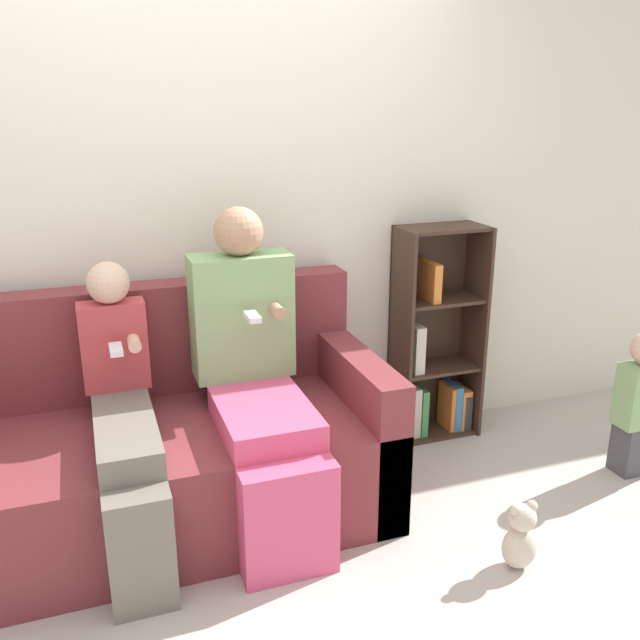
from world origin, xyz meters
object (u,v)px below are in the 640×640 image
(toddler_standing, at_px, (640,401))
(teddy_bear, at_px, (520,537))
(child_seated, at_px, (124,418))
(bookshelf, at_px, (434,350))
(couch, at_px, (158,452))
(adult_seated, at_px, (255,368))

(toddler_standing, distance_m, teddy_bear, 1.08)
(child_seated, distance_m, bookshelf, 1.71)
(couch, xyz_separation_m, bookshelf, (1.50, 0.33, 0.16))
(bookshelf, distance_m, teddy_bear, 1.22)
(couch, distance_m, adult_seated, 0.56)
(adult_seated, distance_m, toddler_standing, 1.86)
(couch, bearing_deg, bookshelf, 12.53)
(couch, distance_m, teddy_bear, 1.52)
(couch, xyz_separation_m, adult_seated, (0.41, -0.09, 0.37))
(adult_seated, bearing_deg, teddy_bear, -40.12)
(toddler_standing, xyz_separation_m, teddy_bear, (-0.96, -0.43, -0.24))
(toddler_standing, distance_m, bookshelf, 1.02)
(bookshelf, bearing_deg, teddy_bear, -101.55)
(adult_seated, height_order, child_seated, adult_seated)
(toddler_standing, xyz_separation_m, bookshelf, (-0.72, 0.72, 0.10))
(couch, relative_size, adult_seated, 1.45)
(toddler_standing, bearing_deg, couch, 170.17)
(adult_seated, distance_m, teddy_bear, 1.24)
(bookshelf, height_order, teddy_bear, bookshelf)
(toddler_standing, relative_size, bookshelf, 0.63)
(couch, height_order, toddler_standing, couch)
(toddler_standing, bearing_deg, teddy_bear, -155.85)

